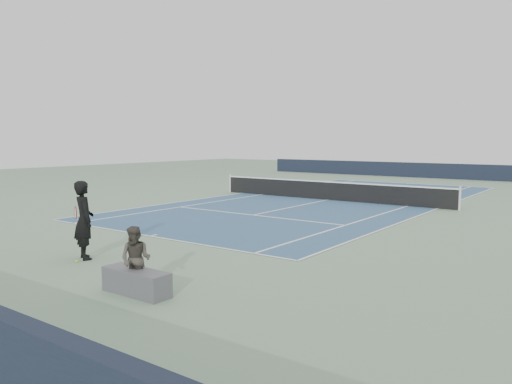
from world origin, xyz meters
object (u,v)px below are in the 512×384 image
Objects in this scene: tennis_player at (84,220)px; spectator_bench at (136,270)px; tennis_net at (328,190)px; tennis_ball at (77,261)px.

tennis_player is 1.26× the size of spectator_bench.
spectator_bench is at bearing -74.99° from tennis_net.
spectator_bench reaches higher than tennis_ball.
tennis_ball is 0.04× the size of spectator_bench.
tennis_net is at bearing 105.01° from spectator_bench.
tennis_net is at bearing 94.14° from tennis_ball.
spectator_bench is at bearing -19.27° from tennis_player.
tennis_player is 29.32× the size of tennis_ball.
spectator_bench is at bearing -14.24° from tennis_ball.
tennis_player is 3.62m from spectator_bench.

